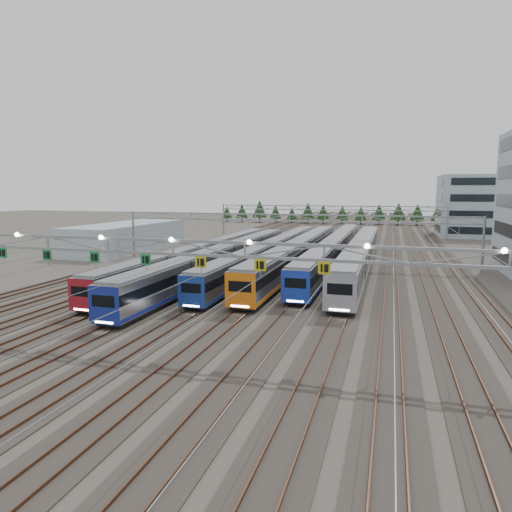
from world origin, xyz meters
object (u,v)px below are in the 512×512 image
(train_c, at_px, (273,251))
(train_d, at_px, (300,252))
(gantry_mid, at_px, (289,224))
(train_a, at_px, (204,255))
(gantry_far, at_px, (328,212))
(depot_bldg_north, at_px, (485,206))
(train_e, at_px, (335,249))
(west_shed, at_px, (128,237))
(gantry_near, at_px, (172,250))
(train_f, at_px, (361,254))
(train_b, at_px, (225,258))

(train_c, relative_size, train_d, 1.08)
(train_d, height_order, gantry_mid, gantry_mid)
(train_a, height_order, gantry_far, gantry_far)
(gantry_far, bearing_deg, depot_bldg_north, 17.97)
(train_a, xyz_separation_m, train_e, (18.00, 11.41, 0.13))
(west_shed, bearing_deg, gantry_mid, -12.87)
(train_e, bearing_deg, gantry_far, 99.28)
(train_c, bearing_deg, gantry_near, -86.76)
(train_d, distance_m, gantry_far, 47.88)
(train_f, height_order, gantry_far, gantry_far)
(train_a, bearing_deg, train_f, 15.02)
(train_f, bearing_deg, west_shed, 168.18)
(train_a, distance_m, gantry_far, 54.10)
(gantry_near, bearing_deg, train_b, 103.02)
(train_a, height_order, train_d, train_d)
(gantry_near, xyz_separation_m, west_shed, (-33.93, 47.88, -4.47))
(train_b, relative_size, gantry_near, 1.00)
(train_b, height_order, train_f, train_f)
(train_a, xyz_separation_m, gantry_near, (11.20, -32.38, 5.06))
(train_b, height_order, gantry_near, gantry_near)
(train_f, bearing_deg, gantry_far, 103.54)
(train_b, bearing_deg, gantry_far, 83.14)
(train_d, relative_size, train_f, 1.01)
(train_e, height_order, depot_bldg_north, depot_bldg_north)
(depot_bldg_north, bearing_deg, train_c, -124.52)
(gantry_near, height_order, depot_bldg_north, depot_bldg_north)
(train_f, height_order, gantry_near, gantry_near)
(train_d, xyz_separation_m, gantry_near, (-2.30, -37.47, 4.86))
(train_c, distance_m, west_shed, 32.98)
(gantry_mid, height_order, gantry_far, same)
(train_a, relative_size, gantry_mid, 1.01)
(train_c, relative_size, west_shed, 2.07)
(train_b, relative_size, train_f, 1.00)
(train_e, relative_size, gantry_near, 1.12)
(train_e, height_order, west_shed, west_shed)
(gantry_mid, xyz_separation_m, depot_bldg_north, (38.05, 57.34, 1.36))
(train_a, distance_m, west_shed, 27.51)
(gantry_mid, distance_m, west_shed, 35.05)
(gantry_mid, height_order, depot_bldg_north, depot_bldg_north)
(gantry_mid, bearing_deg, gantry_near, -90.07)
(train_e, distance_m, gantry_far, 42.09)
(train_b, distance_m, train_d, 12.37)
(gantry_near, relative_size, gantry_mid, 1.00)
(train_c, relative_size, train_f, 1.10)
(train_f, height_order, depot_bldg_north, depot_bldg_north)
(train_c, bearing_deg, depot_bldg_north, 55.48)
(gantry_mid, xyz_separation_m, west_shed, (-33.97, 7.76, -3.77))
(train_f, distance_m, gantry_mid, 12.10)
(train_c, height_order, depot_bldg_north, depot_bldg_north)
(train_c, xyz_separation_m, train_d, (4.50, -1.39, 0.19))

